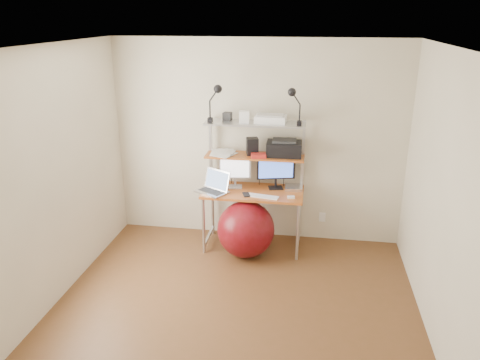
# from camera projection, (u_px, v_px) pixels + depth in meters

# --- Properties ---
(room) EXTENTS (3.60, 3.60, 3.60)m
(room) POSITION_uv_depth(u_px,v_px,m) (232.00, 195.00, 4.11)
(room) COLOR brown
(room) RESTS_ON ground
(computer_desk) EXTENTS (1.20, 0.60, 1.57)m
(computer_desk) POSITION_uv_depth(u_px,v_px,m) (254.00, 172.00, 5.61)
(computer_desk) COLOR #B84F23
(computer_desk) RESTS_ON ground
(desktop) EXTENTS (1.20, 0.60, 0.00)m
(desktop) POSITION_uv_depth(u_px,v_px,m) (253.00, 191.00, 5.62)
(desktop) COLOR #B84F23
(desktop) RESTS_ON computer_desk
(mid_shelf) EXTENTS (1.18, 0.34, 0.00)m
(mid_shelf) POSITION_uv_depth(u_px,v_px,m) (255.00, 155.00, 5.60)
(mid_shelf) COLOR #B84F23
(mid_shelf) RESTS_ON computer_desk
(top_shelf) EXTENTS (1.18, 0.34, 0.00)m
(top_shelf) POSITION_uv_depth(u_px,v_px,m) (255.00, 122.00, 5.47)
(top_shelf) COLOR #B5B6BA
(top_shelf) RESTS_ON computer_desk
(floor) EXTENTS (3.60, 3.60, 0.00)m
(floor) POSITION_uv_depth(u_px,v_px,m) (233.00, 315.00, 4.53)
(floor) COLOR brown
(floor) RESTS_ON ground
(wall_outlet) EXTENTS (0.08, 0.01, 0.12)m
(wall_outlet) POSITION_uv_depth(u_px,v_px,m) (322.00, 217.00, 5.97)
(wall_outlet) COLOR white
(wall_outlet) RESTS_ON room
(monitor_silver) EXTENTS (0.38, 0.16, 0.43)m
(monitor_silver) POSITION_uv_depth(u_px,v_px,m) (235.00, 169.00, 5.68)
(monitor_silver) COLOR silver
(monitor_silver) RESTS_ON desktop
(monitor_black) EXTENTS (0.46, 0.17, 0.46)m
(monitor_black) POSITION_uv_depth(u_px,v_px,m) (276.00, 170.00, 5.64)
(monitor_black) COLOR black
(monitor_black) RESTS_ON desktop
(laptop) EXTENTS (0.47, 0.44, 0.32)m
(laptop) POSITION_uv_depth(u_px,v_px,m) (214.00, 187.00, 5.59)
(laptop) COLOR silver
(laptop) RESTS_ON desktop
(keyboard) EXTENTS (0.39, 0.18, 0.01)m
(keyboard) POSITION_uv_depth(u_px,v_px,m) (262.00, 196.00, 5.44)
(keyboard) COLOR white
(keyboard) RESTS_ON desktop
(mouse) EXTENTS (0.09, 0.07, 0.02)m
(mouse) POSITION_uv_depth(u_px,v_px,m) (291.00, 197.00, 5.40)
(mouse) COLOR white
(mouse) RESTS_ON desktop
(mac_mini) EXTENTS (0.22, 0.22, 0.04)m
(mac_mini) POSITION_uv_depth(u_px,v_px,m) (294.00, 187.00, 5.67)
(mac_mini) COLOR silver
(mac_mini) RESTS_ON desktop
(phone) EXTENTS (0.12, 0.16, 0.01)m
(phone) POSITION_uv_depth(u_px,v_px,m) (246.00, 195.00, 5.49)
(phone) COLOR black
(phone) RESTS_ON desktop
(printer) EXTENTS (0.42, 0.29, 0.20)m
(printer) POSITION_uv_depth(u_px,v_px,m) (284.00, 148.00, 5.55)
(printer) COLOR black
(printer) RESTS_ON mid_shelf
(nas_cube) EXTENTS (0.17, 0.17, 0.20)m
(nas_cube) POSITION_uv_depth(u_px,v_px,m) (252.00, 146.00, 5.60)
(nas_cube) COLOR black
(nas_cube) RESTS_ON mid_shelf
(red_box) EXTENTS (0.19, 0.15, 0.05)m
(red_box) POSITION_uv_depth(u_px,v_px,m) (259.00, 156.00, 5.50)
(red_box) COLOR red
(red_box) RESTS_ON mid_shelf
(scanner) EXTENTS (0.37, 0.25, 0.10)m
(scanner) POSITION_uv_depth(u_px,v_px,m) (271.00, 119.00, 5.45)
(scanner) COLOR white
(scanner) RESTS_ON top_shelf
(box_white) EXTENTS (0.13, 0.11, 0.14)m
(box_white) POSITION_uv_depth(u_px,v_px,m) (244.00, 117.00, 5.43)
(box_white) COLOR white
(box_white) RESTS_ON top_shelf
(box_grey) EXTENTS (0.11, 0.11, 0.10)m
(box_grey) POSITION_uv_depth(u_px,v_px,m) (227.00, 116.00, 5.56)
(box_grey) COLOR #2A2B2D
(box_grey) RESTS_ON top_shelf
(clip_lamp_left) EXTENTS (0.18, 0.10, 0.44)m
(clip_lamp_left) POSITION_uv_depth(u_px,v_px,m) (216.00, 95.00, 5.35)
(clip_lamp_left) COLOR black
(clip_lamp_left) RESTS_ON top_shelf
(clip_lamp_right) EXTENTS (0.17, 0.09, 0.42)m
(clip_lamp_right) POSITION_uv_depth(u_px,v_px,m) (293.00, 98.00, 5.22)
(clip_lamp_right) COLOR black
(clip_lamp_right) RESTS_ON top_shelf
(exercise_ball) EXTENTS (0.68, 0.68, 0.68)m
(exercise_ball) POSITION_uv_depth(u_px,v_px,m) (246.00, 229.00, 5.54)
(exercise_ball) COLOR maroon
(exercise_ball) RESTS_ON floor
(paper_stack) EXTENTS (0.35, 0.40, 0.02)m
(paper_stack) POSITION_uv_depth(u_px,v_px,m) (223.00, 153.00, 5.66)
(paper_stack) COLOR white
(paper_stack) RESTS_ON mid_shelf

